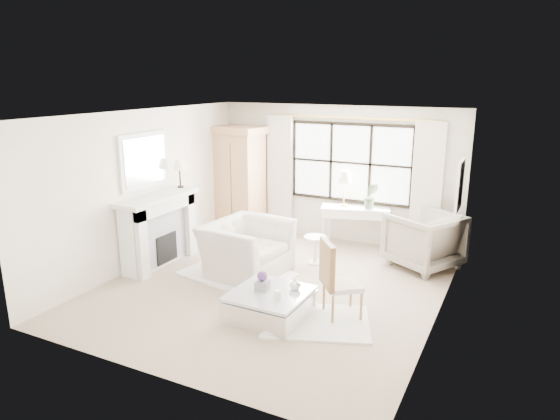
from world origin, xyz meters
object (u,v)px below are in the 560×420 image
at_px(armoire, 239,179).
at_px(coffee_table, 270,305).
at_px(club_armchair, 246,248).
at_px(console_table, 355,227).

relative_size(armoire, coffee_table, 2.19).
bearing_deg(armoire, club_armchair, -47.06).
xyz_separation_m(club_armchair, coffee_table, (1.11, -1.26, -0.26)).
height_order(club_armchair, coffee_table, club_armchair).
distance_m(armoire, coffee_table, 4.22).
relative_size(armoire, club_armchair, 1.66).
distance_m(armoire, club_armchair, 2.53).
distance_m(armoire, console_table, 2.66).
bearing_deg(club_armchair, console_table, -23.75).
height_order(armoire, console_table, armoire).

